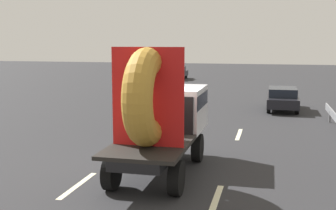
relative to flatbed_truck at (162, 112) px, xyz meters
The scene contains 8 objects.
ground_plane 1.78m from the flatbed_truck, 140.57° to the left, with size 120.00×120.00×0.00m, color #28282B.
flatbed_truck is the anchor object (origin of this frame).
distant_sedan 12.92m from the flatbed_truck, 73.31° to the left, with size 1.64×3.83×1.25m.
lane_dash_left_near 3.14m from the flatbed_truck, 135.28° to the right, with size 2.17×0.16×0.01m, color beige.
lane_dash_left_far 6.52m from the flatbed_truck, 107.13° to the left, with size 2.32×0.16×0.01m, color beige.
lane_dash_right_near 3.26m from the flatbed_truck, 47.84° to the right, with size 2.12×0.16×0.01m, color beige.
lane_dash_right_far 6.05m from the flatbed_truck, 71.38° to the left, with size 2.17×0.16×0.01m, color beige.
oncoming_car 30.31m from the flatbed_truck, 101.59° to the left, with size 1.65×3.84×1.25m.
Camera 1 is at (3.24, -12.07, 3.80)m, focal length 45.91 mm.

